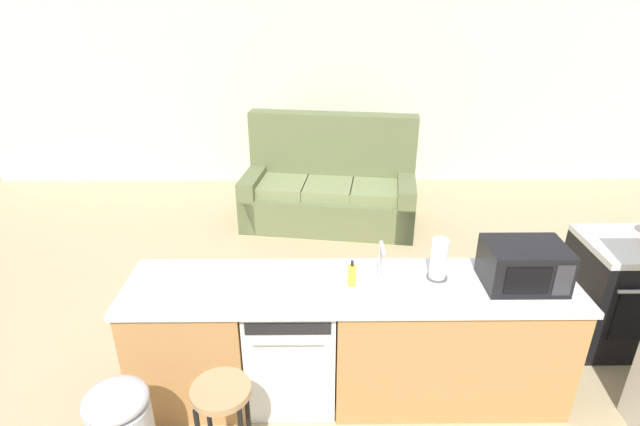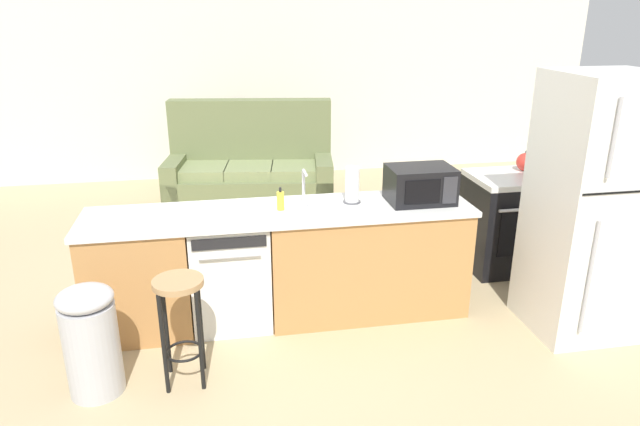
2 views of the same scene
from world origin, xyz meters
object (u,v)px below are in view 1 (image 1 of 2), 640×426
microwave (524,265)px  soap_bottle (352,275)px  couch (330,190)px  stove_range (624,293)px  paper_towel_roll (439,260)px  bar_stool (224,416)px  dishwasher (291,344)px

microwave → soap_bottle: microwave is taller
microwave → couch: couch is taller
stove_range → microwave: microwave is taller
paper_towel_roll → soap_bottle: (-0.57, -0.08, -0.07)m
paper_towel_roll → couch: (-0.62, 2.77, -0.64)m
soap_bottle → bar_stool: size_ratio=0.24×
dishwasher → bar_stool: 0.81m
paper_towel_roll → stove_range: bearing=16.2°
dishwasher → soap_bottle: bearing=0.1°
dishwasher → couch: bearing=83.1°
microwave → paper_towel_roll: bearing=171.6°
soap_bottle → paper_towel_roll: bearing=7.5°
soap_bottle → bar_stool: soap_bottle is taller
dishwasher → stove_range: (2.60, 0.55, 0.03)m
microwave → paper_towel_roll: paper_towel_roll is taller
dishwasher → paper_towel_roll: size_ratio=2.98×
microwave → paper_towel_roll: 0.53m
paper_towel_roll → soap_bottle: 0.58m
stove_range → couch: (-2.26, 2.30, -0.06)m
dishwasher → stove_range: 2.66m
microwave → paper_towel_roll: (-0.53, 0.08, -0.00)m
microwave → bar_stool: 2.03m
dishwasher → microwave: (1.49, -0.00, 0.62)m
stove_range → paper_towel_roll: 1.80m
dishwasher → microwave: size_ratio=1.68×
stove_range → bar_stool: 3.20m
microwave → soap_bottle: (-1.09, 0.00, -0.07)m
soap_bottle → dishwasher: bearing=-179.9°
stove_range → bar_stool: (-2.93, -1.28, 0.08)m
soap_bottle → bar_stool: bearing=-135.1°
paper_towel_roll → bar_stool: (-1.30, -0.81, -0.50)m
microwave → bar_stool: size_ratio=0.68×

